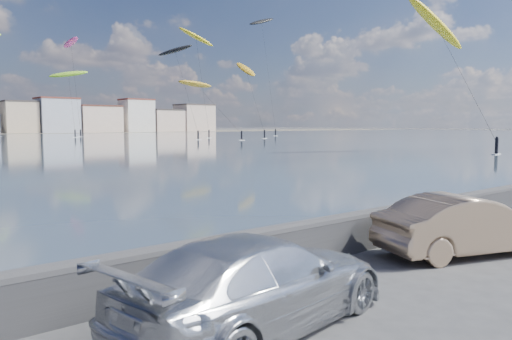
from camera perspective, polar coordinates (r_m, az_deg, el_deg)
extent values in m
plane|color=#333335|center=(9.50, 11.07, -15.48)|extent=(700.00, 700.00, 0.00)
cube|color=#28282B|center=(11.19, 0.25, -9.75)|extent=(400.00, 0.35, 0.90)
cylinder|color=#28282B|center=(11.08, 0.25, -7.50)|extent=(400.00, 0.36, 0.36)
cube|color=#CCB293|center=(197.54, -25.35, 5.41)|extent=(11.00, 9.00, 11.00)
cube|color=#383330|center=(197.68, -25.42, 7.09)|extent=(11.22, 9.18, 0.60)
cube|color=#B2B7C6|center=(201.09, -21.75, 5.75)|extent=(14.00, 11.00, 12.50)
cube|color=brown|center=(201.29, -21.82, 7.61)|extent=(14.28, 11.22, 0.60)
cube|color=beige|center=(206.30, -17.62, 5.51)|extent=(16.00, 12.00, 10.00)
cube|color=#562D23|center=(206.41, -17.66, 6.98)|extent=(16.32, 12.24, 0.60)
cube|color=white|center=(212.98, -13.48, 6.00)|extent=(12.00, 10.00, 13.00)
cube|color=brown|center=(213.19, -13.52, 7.83)|extent=(12.24, 10.20, 0.60)
cube|color=beige|center=(219.18, -10.28, 5.51)|extent=(14.00, 11.00, 9.00)
cube|color=#383330|center=(219.26, -10.30, 6.77)|extent=(14.28, 11.22, 0.60)
cube|color=beige|center=(226.58, -7.06, 5.86)|extent=(15.00, 12.00, 11.50)
cube|color=#4C423D|center=(226.73, -7.07, 7.39)|extent=(15.30, 12.24, 0.60)
imported|color=silver|center=(8.35, 0.20, -12.67)|extent=(5.64, 3.03, 1.55)
imported|color=tan|center=(13.92, 22.82, -5.80)|extent=(4.97, 3.11, 1.55)
ellipsoid|color=black|center=(112.68, -9.25, 13.34)|extent=(5.70, 10.12, 3.11)
cube|color=white|center=(105.53, -6.62, 3.47)|extent=(1.40, 0.42, 0.08)
cylinder|color=black|center=(105.50, -6.63, 3.96)|extent=(0.36, 0.36, 1.70)
sphere|color=black|center=(105.48, -6.63, 4.44)|extent=(0.28, 0.28, 0.28)
cylinder|color=black|center=(108.71, -7.97, 8.90)|extent=(0.87, 7.66, 17.97)
ellipsoid|color=yellow|center=(126.40, -6.90, 14.88)|extent=(7.23, 10.17, 6.41)
cube|color=white|center=(118.98, -5.39, 3.68)|extent=(1.40, 0.42, 0.08)
cylinder|color=black|center=(118.95, -5.39, 4.12)|extent=(0.36, 0.36, 1.70)
sphere|color=black|center=(118.94, -5.40, 4.55)|extent=(0.28, 0.28, 0.28)
cylinder|color=black|center=(122.14, -6.16, 9.75)|extent=(0.68, 6.41, 23.20)
ellipsoid|color=black|center=(149.54, 0.64, 16.61)|extent=(9.32, 2.78, 4.16)
cube|color=white|center=(139.00, 2.24, 3.93)|extent=(1.40, 0.42, 0.08)
cylinder|color=black|center=(138.98, 2.24, 4.30)|extent=(0.36, 0.36, 1.70)
sphere|color=black|center=(138.97, 2.24, 4.67)|extent=(0.28, 0.28, 0.28)
cylinder|color=black|center=(143.43, 1.43, 10.75)|extent=(2.00, 8.46, 31.41)
ellipsoid|color=yellow|center=(65.60, 19.80, 15.53)|extent=(10.86, 4.60, 7.39)
cube|color=white|center=(60.71, 25.76, 1.65)|extent=(1.40, 0.42, 0.08)
cylinder|color=black|center=(60.67, 25.80, 2.50)|extent=(0.36, 0.36, 1.70)
sphere|color=black|center=(60.64, 25.83, 3.35)|extent=(0.28, 0.28, 0.28)
cylinder|color=black|center=(62.65, 22.74, 9.44)|extent=(0.14, 8.01, 14.07)
ellipsoid|color=#BF8C19|center=(113.51, -6.95, 9.73)|extent=(11.08, 5.96, 1.85)
cube|color=white|center=(102.18, -1.65, 3.44)|extent=(1.40, 0.42, 0.08)
cylinder|color=black|center=(102.15, -1.65, 3.95)|extent=(0.36, 0.36, 1.70)
sphere|color=black|center=(102.14, -1.65, 4.45)|extent=(0.28, 0.28, 0.28)
cylinder|color=black|center=(107.59, -4.43, 7.09)|extent=(1.74, 14.68, 10.92)
ellipsoid|color=#BF8C19|center=(126.32, -1.19, 11.42)|extent=(2.59, 7.19, 5.04)
cube|color=white|center=(114.91, 0.98, 3.65)|extent=(1.40, 0.42, 0.08)
cylinder|color=black|center=(114.88, 0.98, 4.10)|extent=(0.36, 0.36, 1.70)
sphere|color=black|center=(114.87, 0.98, 4.55)|extent=(0.28, 0.28, 0.28)
cylinder|color=black|center=(120.34, -0.15, 8.02)|extent=(3.32, 11.21, 15.55)
ellipsoid|color=#E5338C|center=(144.52, -20.41, 13.50)|extent=(4.17, 10.62, 3.11)
cube|color=white|center=(136.79, -19.41, 3.61)|extent=(1.40, 0.42, 0.08)
cylinder|color=black|center=(136.77, -19.42, 3.99)|extent=(0.36, 0.36, 1.70)
sphere|color=black|center=(136.75, -19.43, 4.37)|extent=(0.28, 0.28, 0.28)
cylinder|color=black|center=(140.17, -19.93, 8.95)|extent=(0.53, 6.41, 23.49)
ellipsoid|color=#8CD826|center=(143.23, -20.66, 10.22)|extent=(10.08, 8.99, 3.20)
cube|color=white|center=(130.54, -19.96, 3.53)|extent=(1.40, 0.42, 0.08)
cylinder|color=black|center=(130.52, -19.97, 3.92)|extent=(0.36, 0.36, 1.70)
sphere|color=black|center=(130.50, -19.98, 4.32)|extent=(0.28, 0.28, 0.28)
cylinder|color=black|center=(136.67, -20.33, 7.29)|extent=(2.92, 11.87, 15.19)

